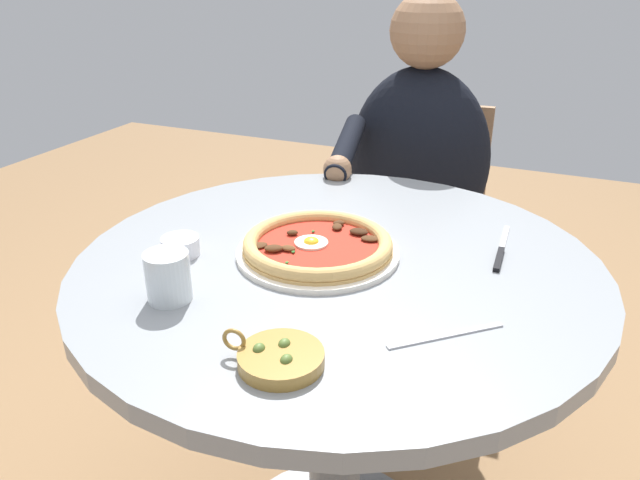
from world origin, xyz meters
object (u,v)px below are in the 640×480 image
object	(u,v)px
water_glass	(168,280)
ramekin_capers	(181,245)
pizza_on_plate	(318,246)
diner_person	(413,221)
fork_utensil	(446,335)
steak_knife	(500,253)
cafe_chair_diner	(422,210)
dining_table	(336,338)
olive_pan	(280,358)

from	to	relation	value
water_glass	ramekin_capers	size ratio (longest dim) A/B	1.17
pizza_on_plate	diner_person	size ratio (longest dim) A/B	0.25
ramekin_capers	fork_utensil	xyz separation A→B (m)	(0.07, 0.50, -0.02)
water_glass	ramekin_capers	distance (m)	0.16
diner_person	steak_knife	bearing A→B (deg)	27.54
cafe_chair_diner	pizza_on_plate	bearing A→B (deg)	0.80
pizza_on_plate	water_glass	xyz separation A→B (m)	(0.23, -0.15, 0.02)
dining_table	pizza_on_plate	distance (m)	0.19
pizza_on_plate	water_glass	distance (m)	0.28
dining_table	water_glass	world-z (taller)	water_glass
dining_table	water_glass	bearing A→B (deg)	-39.00
pizza_on_plate	dining_table	bearing A→B (deg)	90.47
olive_pan	cafe_chair_diner	xyz separation A→B (m)	(-1.18, -0.10, -0.25)
steak_knife	olive_pan	size ratio (longest dim) A/B	1.46
steak_knife	cafe_chair_diner	distance (m)	0.83
dining_table	ramekin_capers	xyz separation A→B (m)	(0.10, -0.27, 0.19)
ramekin_capers	olive_pan	distance (m)	0.38
dining_table	fork_utensil	bearing A→B (deg)	54.32
steak_knife	diner_person	size ratio (longest dim) A/B	0.18
diner_person	dining_table	bearing A→B (deg)	3.52
olive_pan	cafe_chair_diner	distance (m)	1.21
ramekin_capers	fork_utensil	world-z (taller)	ramekin_capers
dining_table	olive_pan	world-z (taller)	olive_pan
fork_utensil	dining_table	bearing A→B (deg)	-125.68
water_glass	diner_person	xyz separation A→B (m)	(-0.96, 0.15, -0.25)
steak_knife	ramekin_capers	xyz separation A→B (m)	(0.23, -0.53, 0.01)
water_glass	steak_knife	world-z (taller)	water_glass
steak_knife	ramekin_capers	size ratio (longest dim) A/B	3.01
dining_table	steak_knife	distance (m)	0.34
dining_table	diner_person	size ratio (longest dim) A/B	0.81
pizza_on_plate	water_glass	size ratio (longest dim) A/B	3.69
olive_pan	diner_person	world-z (taller)	diner_person
dining_table	cafe_chair_diner	world-z (taller)	cafe_chair_diner
pizza_on_plate	ramekin_capers	size ratio (longest dim) A/B	4.31
pizza_on_plate	cafe_chair_diner	bearing A→B (deg)	-179.20
cafe_chair_diner	fork_utensil	bearing A→B (deg)	15.43
fork_utensil	diner_person	world-z (taller)	diner_person
pizza_on_plate	diner_person	distance (m)	0.76
water_glass	ramekin_capers	xyz separation A→B (m)	(-0.14, -0.08, -0.02)
pizza_on_plate	olive_pan	bearing A→B (deg)	14.67
dining_table	ramekin_capers	bearing A→B (deg)	-70.32
water_glass	fork_utensil	size ratio (longest dim) A/B	0.56
water_glass	dining_table	bearing A→B (deg)	141.00
olive_pan	fork_utensil	bearing A→B (deg)	128.89
water_glass	steak_knife	size ratio (longest dim) A/B	0.39
ramekin_capers	olive_pan	size ratio (longest dim) A/B	0.48
ramekin_capers	pizza_on_plate	bearing A→B (deg)	112.64
water_glass	olive_pan	bearing A→B (deg)	70.34
diner_person	cafe_chair_diner	size ratio (longest dim) A/B	1.41
fork_utensil	cafe_chair_diner	size ratio (longest dim) A/B	0.17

